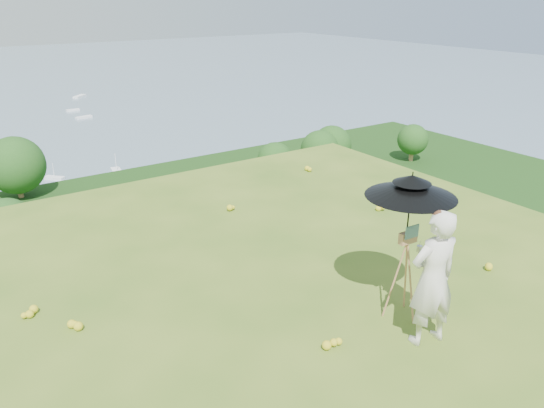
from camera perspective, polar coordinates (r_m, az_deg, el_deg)
ground at (r=7.19m, az=-0.13°, el=-14.14°), size 14.00×14.00×0.00m
slope_trees at (r=44.34m, az=-26.52°, el=-6.43°), size 110.00×50.00×6.00m
wildflowers at (r=7.32m, az=-1.25°, el=-12.81°), size 10.00×10.50×0.12m
painter at (r=6.93m, az=16.91°, el=-7.68°), size 0.74×0.56×1.84m
field_easel at (r=7.46m, az=14.05°, el=-7.03°), size 0.56×0.56×1.40m
sun_umbrella at (r=7.09m, az=14.56°, el=-0.31°), size 1.25×1.25×0.96m
painter_cap at (r=6.56m, az=17.73°, el=-1.08°), size 0.21×0.25×0.10m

